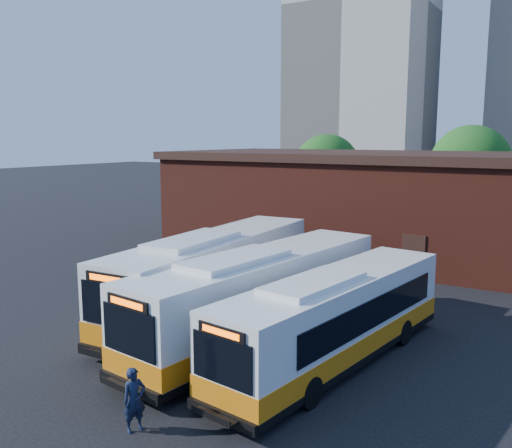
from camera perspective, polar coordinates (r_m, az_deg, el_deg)
The scene contains 9 objects.
ground at distance 18.49m, azimuth -5.67°, elevation -14.28°, with size 220.00×220.00×0.00m, color black.
bus_midwest at distance 22.65m, azimuth -4.36°, elevation -5.57°, with size 3.34×13.01×3.51m.
bus_mideast at distance 19.75m, azimuth 0.61°, elevation -7.93°, with size 4.04×12.62×3.39m.
bus_east at distance 18.07m, azimuth 8.37°, elevation -10.14°, with size 3.82×11.48×3.08m.
transit_worker at distance 14.57m, azimuth -12.69°, elevation -17.61°, with size 0.60×0.40×1.65m, color black.
depot_building at distance 35.26m, azimuth 14.27°, elevation 2.20°, with size 28.60×12.60×6.40m.
tree_west at distance 49.88m, azimuth 7.45°, elevation 5.94°, with size 6.00×6.00×7.65m.
tree_mid at distance 48.25m, azimuth 21.65°, elevation 5.80°, with size 6.56×6.56×8.36m.
tower_left at distance 93.65m, azimuth 11.33°, elevation 21.58°, with size 20.00×18.00×56.20m.
Camera 1 is at (10.33, -13.47, 7.32)m, focal length 38.00 mm.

